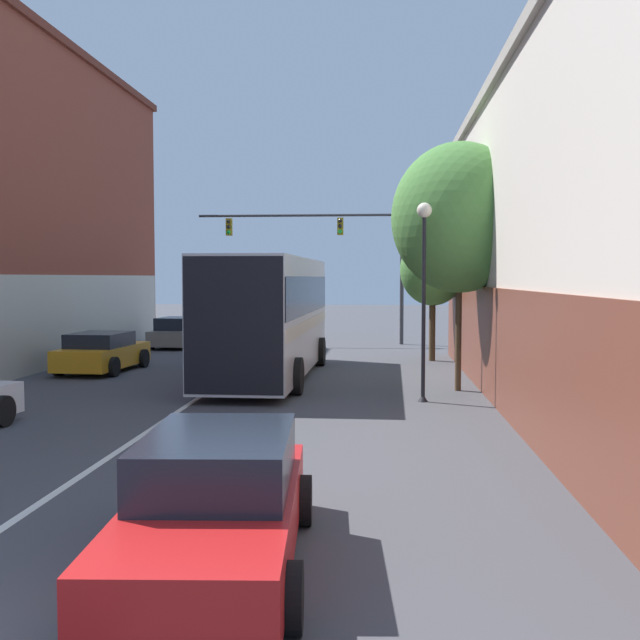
# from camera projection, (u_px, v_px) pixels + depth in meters

# --- Properties ---
(lane_center_line) EXTENTS (0.14, 46.02, 0.01)m
(lane_center_line) POSITION_uv_depth(u_px,v_px,m) (223.00, 382.00, 22.32)
(lane_center_line) COLOR silver
(lane_center_line) RESTS_ON ground_plane
(bus) EXTENTS (2.96, 10.65, 3.69)m
(bus) POSITION_uv_depth(u_px,v_px,m) (269.00, 311.00, 23.11)
(bus) COLOR #B7B7BC
(bus) RESTS_ON ground_plane
(hatchback_foreground) EXTENTS (2.20, 4.71, 1.41)m
(hatchback_foreground) POSITION_uv_depth(u_px,v_px,m) (216.00, 505.00, 8.04)
(hatchback_foreground) COLOR red
(hatchback_foreground) RESTS_ON ground_plane
(parked_car_left_near) EXTENTS (2.24, 4.12, 1.31)m
(parked_car_left_near) POSITION_uv_depth(u_px,v_px,m) (102.00, 353.00, 24.69)
(parked_car_left_near) COLOR orange
(parked_car_left_near) RESTS_ON ground_plane
(parked_car_left_far) EXTENTS (2.28, 3.94, 1.34)m
(parked_car_left_far) POSITION_uv_depth(u_px,v_px,m) (180.00, 333.00, 33.34)
(parked_car_left_far) COLOR slate
(parked_car_left_far) RESTS_ON ground_plane
(traffic_signal_gantry) EXTENTS (9.62, 0.36, 6.30)m
(traffic_signal_gantry) POSITION_uv_depth(u_px,v_px,m) (338.00, 244.00, 34.78)
(traffic_signal_gantry) COLOR #333338
(traffic_signal_gantry) RESTS_ON ground_plane
(street_lamp) EXTENTS (0.38, 0.38, 4.96)m
(street_lamp) POSITION_uv_depth(u_px,v_px,m) (424.00, 274.00, 18.57)
(street_lamp) COLOR black
(street_lamp) RESTS_ON ground_plane
(street_tree_near) EXTENTS (3.72, 3.35, 6.78)m
(street_tree_near) POSITION_uv_depth(u_px,v_px,m) (460.00, 218.00, 20.32)
(street_tree_near) COLOR #4C3823
(street_tree_near) RESTS_ON ground_plane
(street_tree_far) EXTENTS (2.43, 2.18, 4.74)m
(street_tree_far) POSITION_uv_depth(u_px,v_px,m) (433.00, 270.00, 27.75)
(street_tree_far) COLOR #4C3823
(street_tree_far) RESTS_ON ground_plane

